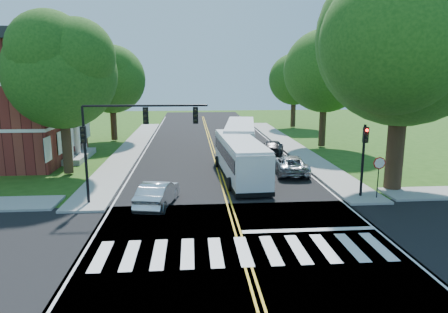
{
  "coord_description": "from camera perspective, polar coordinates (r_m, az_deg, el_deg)",
  "views": [
    {
      "loc": [
        -2.16,
        -16.38,
        7.42
      ],
      "look_at": [
        -0.12,
        8.21,
        2.4
      ],
      "focal_mm": 32.0,
      "sensor_mm": 36.0,
      "label": 1
    }
  ],
  "objects": [
    {
      "name": "road",
      "position": [
        35.24,
        -1.12,
        -0.65
      ],
      "size": [
        14.0,
        96.0,
        0.01
      ],
      "primitive_type": "cube",
      "color": "black",
      "rests_on": "ground"
    },
    {
      "name": "bus_lead",
      "position": [
        29.29,
        2.27,
        -0.1
      ],
      "size": [
        3.13,
        11.29,
        2.89
      ],
      "rotation": [
        0.0,
        0.0,
        3.19
      ],
      "color": "silver",
      "rests_on": "road"
    },
    {
      "name": "cross_road",
      "position": [
        18.11,
        2.58,
        -12.68
      ],
      "size": [
        60.0,
        12.0,
        0.01
      ],
      "primitive_type": "cube",
      "color": "black",
      "rests_on": "ground"
    },
    {
      "name": "edge_line_e",
      "position": [
        40.11,
        8.25,
        0.74
      ],
      "size": [
        0.12,
        70.0,
        0.01
      ],
      "primitive_type": "cube",
      "color": "silver",
      "rests_on": "road"
    },
    {
      "name": "stop_bar",
      "position": [
        20.26,
        12.02,
        -10.21
      ],
      "size": [
        6.6,
        0.4,
        0.01
      ],
      "primitive_type": "cube",
      "color": "silver",
      "rests_on": "road"
    },
    {
      "name": "tree_west_near",
      "position": [
        31.79,
        -22.25,
        10.86
      ],
      "size": [
        8.0,
        8.0,
        11.4
      ],
      "color": "black",
      "rests_on": "ground"
    },
    {
      "name": "tree_east_mid",
      "position": [
        42.63,
        14.25,
        11.75
      ],
      "size": [
        8.4,
        8.4,
        11.93
      ],
      "color": "black",
      "rests_on": "ground"
    },
    {
      "name": "crosswalk",
      "position": [
        17.66,
        2.79,
        -13.31
      ],
      "size": [
        12.6,
        3.0,
        0.01
      ],
      "primitive_type": "cube",
      "color": "silver",
      "rests_on": "road"
    },
    {
      "name": "suv",
      "position": [
        31.09,
        9.41,
        -1.11
      ],
      "size": [
        2.71,
        5.23,
        1.41
      ],
      "primitive_type": "imported",
      "rotation": [
        0.0,
        0.0,
        3.07
      ],
      "color": "#A4A5AA",
      "rests_on": "road"
    },
    {
      "name": "signal_ne",
      "position": [
        25.46,
        19.36,
        0.76
      ],
      "size": [
        0.3,
        0.46,
        4.4
      ],
      "color": "black",
      "rests_on": "ground"
    },
    {
      "name": "sidewalk_ne",
      "position": [
        43.31,
        9.31,
        1.58
      ],
      "size": [
        2.6,
        40.0,
        0.15
      ],
      "primitive_type": "cube",
      "color": "gray",
      "rests_on": "ground"
    },
    {
      "name": "signal_nw",
      "position": [
        23.31,
        -13.85,
        3.67
      ],
      "size": [
        7.15,
        0.46,
        5.66
      ],
      "color": "black",
      "rests_on": "ground"
    },
    {
      "name": "hatchback",
      "position": [
        23.34,
        -9.46,
        -5.26
      ],
      "size": [
        2.42,
        4.71,
        1.48
      ],
      "primitive_type": "imported",
      "rotation": [
        0.0,
        0.0,
        2.94
      ],
      "color": "silver",
      "rests_on": "road"
    },
    {
      "name": "tree_ne_big",
      "position": [
        27.8,
        24.42,
        15.05
      ],
      "size": [
        10.8,
        10.8,
        14.91
      ],
      "color": "black",
      "rests_on": "ground"
    },
    {
      "name": "tree_east_far",
      "position": [
        58.26,
        10.01,
        10.78
      ],
      "size": [
        7.2,
        7.2,
        10.34
      ],
      "color": "black",
      "rests_on": "ground"
    },
    {
      "name": "edge_line_w",
      "position": [
        39.37,
        -11.42,
        0.43
      ],
      "size": [
        0.12,
        70.0,
        0.01
      ],
      "primitive_type": "cube",
      "color": "silver",
      "rests_on": "road"
    },
    {
      "name": "ground",
      "position": [
        18.12,
        2.58,
        -12.7
      ],
      "size": [
        140.0,
        140.0,
        0.0
      ],
      "primitive_type": "plane",
      "color": "#244C13",
      "rests_on": "ground"
    },
    {
      "name": "bus_follow",
      "position": [
        37.47,
        2.32,
        2.62
      ],
      "size": [
        4.27,
        12.17,
        3.09
      ],
      "rotation": [
        0.0,
        0.0,
        3.0
      ],
      "color": "silver",
      "rests_on": "road"
    },
    {
      "name": "sidewalk_nw",
      "position": [
        42.48,
        -12.98,
        1.25
      ],
      "size": [
        2.6,
        40.0,
        0.15
      ],
      "primitive_type": "cube",
      "color": "gray",
      "rests_on": "ground"
    },
    {
      "name": "tree_west_far",
      "position": [
        47.22,
        -15.81,
        10.56
      ],
      "size": [
        7.6,
        7.6,
        10.67
      ],
      "color": "black",
      "rests_on": "ground"
    },
    {
      "name": "dark_sedan",
      "position": [
        38.33,
        6.97,
        1.29
      ],
      "size": [
        3.06,
        4.94,
        1.34
      ],
      "primitive_type": "imported",
      "rotation": [
        0.0,
        0.0,
        2.87
      ],
      "color": "black",
      "rests_on": "road"
    },
    {
      "name": "stop_sign",
      "position": [
        25.57,
        21.27,
        -1.47
      ],
      "size": [
        0.76,
        0.08,
        2.53
      ],
      "color": "black",
      "rests_on": "ground"
    },
    {
      "name": "center_line",
      "position": [
        39.15,
        -1.49,
        0.59
      ],
      "size": [
        0.36,
        70.0,
        0.01
      ],
      "primitive_type": "cube",
      "color": "gold",
      "rests_on": "road"
    }
  ]
}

